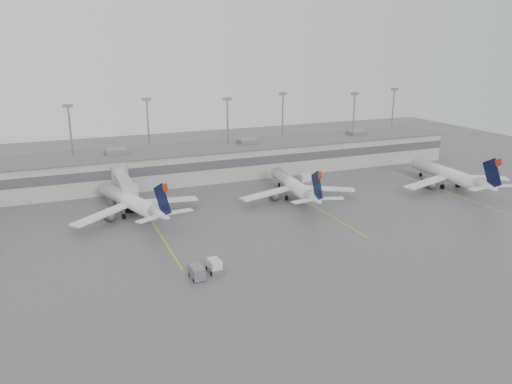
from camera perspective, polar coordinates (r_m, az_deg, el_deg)
name	(u,v)px	position (r m, az deg, el deg)	size (l,w,h in m)	color
ground	(293,262)	(82.62, 4.27, -7.99)	(260.00, 260.00, 0.00)	#4D4D50
terminal	(195,163)	(132.94, -6.98, 3.36)	(152.00, 17.00, 9.45)	#A2A29D
light_masts	(188,130)	(136.88, -7.76, 7.06)	(142.40, 8.00, 20.60)	gray
jet_bridge_right	(123,183)	(117.44, -14.98, 0.99)	(4.00, 17.20, 7.00)	#A1A4A6
stand_markings	(241,217)	(103.01, -1.73, -2.87)	(105.25, 40.00, 0.01)	#DCC20C
jet_mid_left	(132,202)	(105.67, -14.02, -1.07)	(26.60, 30.30, 10.13)	white
jet_mid_right	(295,186)	(114.49, 4.44, 0.72)	(27.39, 30.83, 9.98)	white
jet_far_right	(450,175)	(132.03, 21.27, 1.87)	(29.49, 33.16, 10.73)	white
baggage_tug	(215,267)	(79.04, -4.76, -8.55)	(2.20, 3.26, 2.04)	silver
baggage_cart	(197,272)	(77.08, -6.78, -9.09)	(1.95, 3.21, 2.01)	slate
gse_uld_b	(123,202)	(113.18, -14.95, -1.14)	(2.66, 1.77, 1.88)	silver
gse_uld_c	(305,178)	(130.08, 5.63, 1.65)	(2.70, 1.80, 1.92)	silver
gse_loader	(114,200)	(115.69, -15.95, -0.83)	(1.89, 3.02, 1.89)	slate
cone_b	(104,221)	(104.09, -17.00, -3.22)	(0.42, 0.42, 0.67)	orange
cone_c	(262,193)	(118.43, 0.73, -0.08)	(0.43, 0.43, 0.68)	orange
cone_d	(420,179)	(137.58, 18.21, 1.46)	(0.48, 0.48, 0.77)	orange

